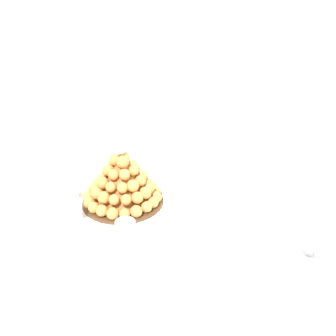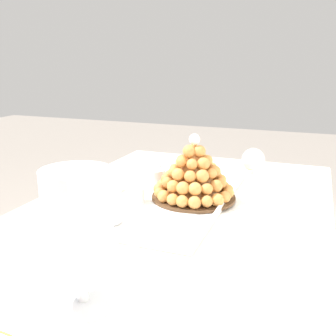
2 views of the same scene
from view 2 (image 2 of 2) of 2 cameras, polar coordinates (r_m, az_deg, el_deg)
buffet_table at (r=1.10m, az=-0.92°, el=-12.16°), size 1.52×0.87×0.76m
serving_tray at (r=1.22m, az=0.46°, el=-4.30°), size 0.68×0.35×0.02m
croquembouche at (r=1.19m, az=3.78°, el=-1.03°), size 0.26×0.26×0.20m
dessert_cup_left at (r=1.48m, az=0.37°, el=0.27°), size 0.06×0.06×0.05m
dessert_cup_mid_left at (r=1.32m, az=-1.71°, el=-1.49°), size 0.06×0.06×0.06m
dessert_cup_centre at (r=1.17m, az=-4.82°, el=-4.05°), size 0.06×0.06×0.05m
dessert_cup_mid_right at (r=1.04m, az=-8.45°, el=-6.70°), size 0.06×0.06×0.05m
creme_brulee_ramekin at (r=1.38m, az=4.24°, el=-1.36°), size 0.09×0.09×0.02m
macaron_goblet at (r=0.68m, az=-12.93°, el=-8.44°), size 0.12×0.12×0.25m
wine_glass at (r=1.25m, az=12.37°, el=0.93°), size 0.07×0.07×0.16m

